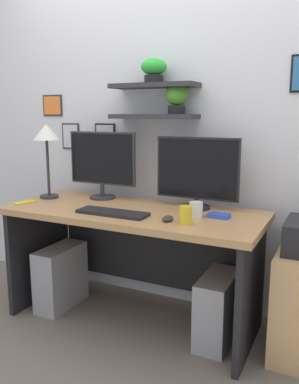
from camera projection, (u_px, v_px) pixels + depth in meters
The scene contains 14 objects.
ground_plane at pixel (133, 320), 2.67m from camera, with size 8.00×8.00×0.00m, color #70665B.
back_wall_assembly at pixel (161, 112), 2.79m from camera, with size 4.40×0.24×2.70m.
desk at pixel (136, 239), 2.61m from camera, with size 1.64×0.68×0.75m.
monitor_left at pixel (102, 162), 2.82m from camera, with size 0.51×0.18×0.47m.
monitor_right at pixel (197, 172), 2.52m from camera, with size 0.54×0.18×0.45m.
keyboard at pixel (112, 213), 2.40m from camera, with size 0.44×0.14×0.02m, color black.
computer_mouse at pixel (168, 219), 2.25m from camera, with size 0.06×0.09×0.03m, color #2D2D33.
desk_lamp at pixel (47, 139), 2.80m from camera, with size 0.19×0.19×0.52m.
cell_phone at pixel (25, 202), 2.70m from camera, with size 0.07×0.14×0.01m, color yellow.
coffee_mug at pixel (196, 210), 2.33m from camera, with size 0.08×0.08×0.09m, color white.
pen_cup at pixel (186, 215), 2.19m from camera, with size 0.07×0.07×0.10m, color yellow.
scissors_tray at pixel (219, 216), 2.33m from camera, with size 0.12×0.08×0.02m, color blue.
computer_tower_left at pixel (61, 277), 2.83m from camera, with size 0.18×0.40×0.43m, color #99999E.
computer_tower_right at pixel (217, 309), 2.39m from camera, with size 0.18×0.40×0.41m, color #99999E.
Camera 1 is at (1.18, -2.16, 1.34)m, focal length 37.75 mm.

